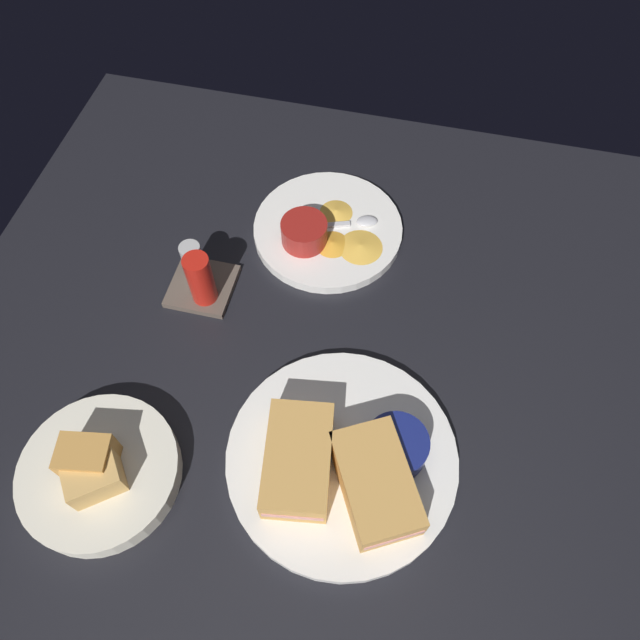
{
  "coord_description": "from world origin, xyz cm",
  "views": [
    {
      "loc": [
        -30.88,
        -6.54,
        71.98
      ],
      "look_at": [
        9.42,
        2.84,
        3.0
      ],
      "focal_mm": 33.27,
      "sensor_mm": 36.0,
      "label": 1
    }
  ],
  "objects_px": {
    "sandwich_half_near": "(298,460)",
    "ramekin_dark_sauce": "(396,446)",
    "spoon_by_gravy_ramekin": "(360,222)",
    "ramekin_light_gravy": "(304,232)",
    "sandwich_half_far": "(376,483)",
    "plate_sandwich_main": "(342,458)",
    "bread_basket_rear": "(99,471)",
    "condiment_caddy": "(199,277)",
    "spoon_by_dark_ramekin": "(347,440)",
    "plate_chips_companion": "(328,230)"
  },
  "relations": [
    {
      "from": "spoon_by_gravy_ramekin",
      "to": "bread_basket_rear",
      "type": "distance_m",
      "value": 0.5
    },
    {
      "from": "plate_chips_companion",
      "to": "bread_basket_rear",
      "type": "relative_size",
      "value": 1.19
    },
    {
      "from": "ramekin_dark_sauce",
      "to": "spoon_by_dark_ramekin",
      "type": "distance_m",
      "value": 0.06
    },
    {
      "from": "sandwich_half_far",
      "to": "plate_chips_companion",
      "type": "relative_size",
      "value": 0.66
    },
    {
      "from": "sandwich_half_far",
      "to": "bread_basket_rear",
      "type": "relative_size",
      "value": 0.79
    },
    {
      "from": "ramekin_dark_sauce",
      "to": "spoon_by_gravy_ramekin",
      "type": "bearing_deg",
      "value": 17.88
    },
    {
      "from": "sandwich_half_near",
      "to": "plate_chips_companion",
      "type": "relative_size",
      "value": 0.62
    },
    {
      "from": "plate_sandwich_main",
      "to": "ramekin_dark_sauce",
      "type": "relative_size",
      "value": 3.7
    },
    {
      "from": "spoon_by_dark_ramekin",
      "to": "condiment_caddy",
      "type": "distance_m",
      "value": 0.31
    },
    {
      "from": "ramekin_dark_sauce",
      "to": "sandwich_half_far",
      "type": "bearing_deg",
      "value": 162.07
    },
    {
      "from": "plate_sandwich_main",
      "to": "sandwich_half_near",
      "type": "xyz_separation_m",
      "value": [
        -0.02,
        0.05,
        0.03
      ]
    },
    {
      "from": "ramekin_dark_sauce",
      "to": "ramekin_light_gravy",
      "type": "xyz_separation_m",
      "value": [
        0.29,
        0.19,
        -0.0
      ]
    },
    {
      "from": "ramekin_dark_sauce",
      "to": "plate_chips_companion",
      "type": "height_order",
      "value": "ramekin_dark_sauce"
    },
    {
      "from": "ramekin_dark_sauce",
      "to": "spoon_by_gravy_ramekin",
      "type": "distance_m",
      "value": 0.36
    },
    {
      "from": "sandwich_half_far",
      "to": "spoon_by_gravy_ramekin",
      "type": "bearing_deg",
      "value": 13.6
    },
    {
      "from": "sandwich_half_near",
      "to": "ramekin_dark_sauce",
      "type": "distance_m",
      "value": 0.12
    },
    {
      "from": "ramekin_dark_sauce",
      "to": "condiment_caddy",
      "type": "distance_m",
      "value": 0.36
    },
    {
      "from": "bread_basket_rear",
      "to": "condiment_caddy",
      "type": "bearing_deg",
      "value": -5.79
    },
    {
      "from": "ramekin_light_gravy",
      "to": "spoon_by_gravy_ramekin",
      "type": "xyz_separation_m",
      "value": [
        0.05,
        -0.07,
        -0.02
      ]
    },
    {
      "from": "plate_sandwich_main",
      "to": "sandwich_half_far",
      "type": "height_order",
      "value": "sandwich_half_far"
    },
    {
      "from": "sandwich_half_near",
      "to": "spoon_by_dark_ramekin",
      "type": "height_order",
      "value": "sandwich_half_near"
    },
    {
      "from": "ramekin_dark_sauce",
      "to": "spoon_by_gravy_ramekin",
      "type": "xyz_separation_m",
      "value": [
        0.34,
        0.11,
        -0.02
      ]
    },
    {
      "from": "plate_chips_companion",
      "to": "spoon_by_gravy_ramekin",
      "type": "relative_size",
      "value": 2.33
    },
    {
      "from": "plate_sandwich_main",
      "to": "ramekin_dark_sauce",
      "type": "distance_m",
      "value": 0.07
    },
    {
      "from": "sandwich_half_near",
      "to": "ramekin_light_gravy",
      "type": "bearing_deg",
      "value": 12.74
    },
    {
      "from": "sandwich_half_near",
      "to": "sandwich_half_far",
      "type": "bearing_deg",
      "value": -93.41
    },
    {
      "from": "sandwich_half_near",
      "to": "ramekin_dark_sauce",
      "type": "xyz_separation_m",
      "value": [
        0.04,
        -0.11,
        -0.0
      ]
    },
    {
      "from": "spoon_by_dark_ramekin",
      "to": "spoon_by_gravy_ramekin",
      "type": "distance_m",
      "value": 0.35
    },
    {
      "from": "plate_chips_companion",
      "to": "spoon_by_dark_ramekin",
      "type": "bearing_deg",
      "value": -163.35
    },
    {
      "from": "plate_sandwich_main",
      "to": "condiment_caddy",
      "type": "bearing_deg",
      "value": 51.05
    },
    {
      "from": "plate_sandwich_main",
      "to": "bread_basket_rear",
      "type": "relative_size",
      "value": 1.49
    },
    {
      "from": "ramekin_dark_sauce",
      "to": "ramekin_light_gravy",
      "type": "distance_m",
      "value": 0.35
    },
    {
      "from": "bread_basket_rear",
      "to": "condiment_caddy",
      "type": "distance_m",
      "value": 0.29
    },
    {
      "from": "sandwich_half_near",
      "to": "sandwich_half_far",
      "type": "distance_m",
      "value": 0.09
    },
    {
      "from": "spoon_by_gravy_ramekin",
      "to": "condiment_caddy",
      "type": "height_order",
      "value": "condiment_caddy"
    },
    {
      "from": "ramekin_dark_sauce",
      "to": "condiment_caddy",
      "type": "bearing_deg",
      "value": 59.58
    },
    {
      "from": "spoon_by_dark_ramekin",
      "to": "ramekin_light_gravy",
      "type": "height_order",
      "value": "ramekin_light_gravy"
    },
    {
      "from": "bread_basket_rear",
      "to": "condiment_caddy",
      "type": "xyz_separation_m",
      "value": [
        0.29,
        -0.03,
        0.01
      ]
    },
    {
      "from": "sandwich_half_near",
      "to": "ramekin_dark_sauce",
      "type": "height_order",
      "value": "sandwich_half_near"
    },
    {
      "from": "ramekin_dark_sauce",
      "to": "plate_chips_companion",
      "type": "bearing_deg",
      "value": 25.55
    },
    {
      "from": "sandwich_half_near",
      "to": "spoon_by_gravy_ramekin",
      "type": "height_order",
      "value": "sandwich_half_near"
    },
    {
      "from": "plate_sandwich_main",
      "to": "spoon_by_gravy_ramekin",
      "type": "height_order",
      "value": "spoon_by_gravy_ramekin"
    },
    {
      "from": "plate_sandwich_main",
      "to": "plate_chips_companion",
      "type": "bearing_deg",
      "value": 15.45
    },
    {
      "from": "plate_sandwich_main",
      "to": "plate_chips_companion",
      "type": "relative_size",
      "value": 1.24
    },
    {
      "from": "plate_sandwich_main",
      "to": "ramekin_dark_sauce",
      "type": "xyz_separation_m",
      "value": [
        0.02,
        -0.06,
        0.03
      ]
    },
    {
      "from": "sandwich_half_far",
      "to": "plate_chips_companion",
      "type": "distance_m",
      "value": 0.4
    },
    {
      "from": "sandwich_half_far",
      "to": "ramekin_dark_sauce",
      "type": "bearing_deg",
      "value": -17.93
    },
    {
      "from": "ramekin_light_gravy",
      "to": "sandwich_half_far",
      "type": "bearing_deg",
      "value": -153.69
    },
    {
      "from": "bread_basket_rear",
      "to": "sandwich_half_far",
      "type": "bearing_deg",
      "value": -80.13
    },
    {
      "from": "spoon_by_gravy_ramekin",
      "to": "ramekin_light_gravy",
      "type": "bearing_deg",
      "value": 123.84
    }
  ]
}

